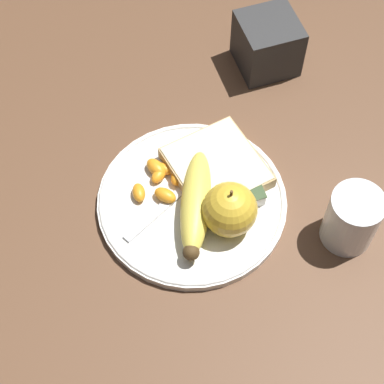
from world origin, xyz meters
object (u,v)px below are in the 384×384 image
object	(u,v)px
fork	(187,188)
jam_packet	(250,193)
juice_glass	(352,220)
banana	(195,204)
bread_slice	(216,167)
condiment_caddy	(267,44)
apple	(230,210)
plate	(192,201)

from	to	relation	value
fork	jam_packet	xyz separation A→B (m)	(-0.04, -0.08, 0.01)
juice_glass	jam_packet	size ratio (longest dim) A/B	2.23
banana	bread_slice	bearing A→B (deg)	-43.05
juice_glass	condiment_caddy	size ratio (longest dim) A/B	1.00
juice_glass	bread_slice	bearing A→B (deg)	43.10
banana	apple	bearing A→B (deg)	-130.68
juice_glass	bread_slice	xyz separation A→B (m)	(0.14, 0.13, -0.02)
bread_slice	fork	world-z (taller)	bread_slice
juice_glass	condiment_caddy	world-z (taller)	juice_glass
plate	juice_glass	size ratio (longest dim) A/B	2.98
fork	condiment_caddy	world-z (taller)	condiment_caddy
apple	juice_glass	bearing A→B (deg)	-112.52
juice_glass	apple	size ratio (longest dim) A/B	1.07
condiment_caddy	plate	bearing A→B (deg)	137.42
plate	condiment_caddy	size ratio (longest dim) A/B	2.98
plate	juice_glass	distance (m)	0.21
jam_packet	juice_glass	bearing A→B (deg)	-130.75
apple	condiment_caddy	xyz separation A→B (m)	(0.26, -0.16, -0.01)
banana	bread_slice	size ratio (longest dim) A/B	1.13
juice_glass	jam_packet	world-z (taller)	juice_glass
apple	condiment_caddy	size ratio (longest dim) A/B	0.94
fork	condiment_caddy	size ratio (longest dim) A/B	2.07
banana	bread_slice	distance (m)	0.07
bread_slice	plate	bearing A→B (deg)	125.01
banana	condiment_caddy	bearing A→B (deg)	-40.36
plate	jam_packet	bearing A→B (deg)	-105.28
plate	apple	size ratio (longest dim) A/B	3.18
plate	banana	xyz separation A→B (m)	(-0.02, 0.00, 0.02)
banana	condiment_caddy	distance (m)	0.30
juice_glass	jam_packet	bearing A→B (deg)	49.25
banana	jam_packet	world-z (taller)	banana
juice_glass	jam_packet	xyz separation A→B (m)	(0.09, 0.10, -0.02)
bread_slice	fork	distance (m)	0.05
bread_slice	jam_packet	bearing A→B (deg)	-150.72
juice_glass	fork	bearing A→B (deg)	54.60
condiment_caddy	jam_packet	bearing A→B (deg)	153.26
condiment_caddy	fork	bearing A→B (deg)	134.71
condiment_caddy	juice_glass	bearing A→B (deg)	177.77
juice_glass	bread_slice	distance (m)	0.19
apple	jam_packet	xyz separation A→B (m)	(0.03, -0.04, -0.02)
plate	banana	bearing A→B (deg)	175.39
plate	fork	distance (m)	0.02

